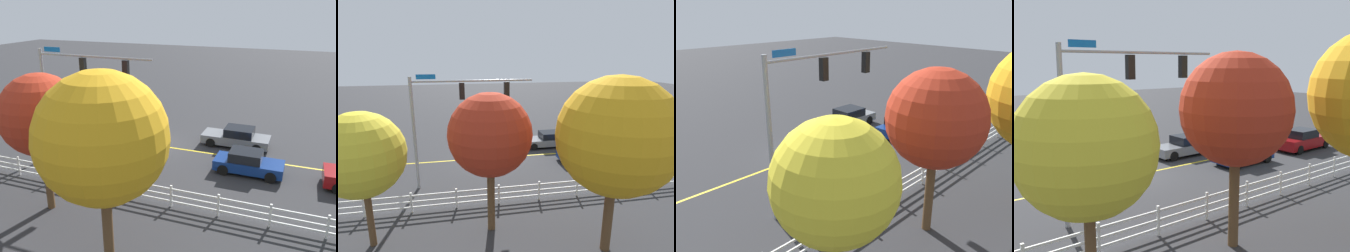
{
  "view_description": "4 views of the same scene",
  "coord_description": "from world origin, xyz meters",
  "views": [
    {
      "loc": [
        -9.66,
        21.62,
        9.54
      ],
      "look_at": [
        -1.71,
        1.17,
        2.0
      ],
      "focal_mm": 38.39,
      "sensor_mm": 36.0,
      "label": 1
    },
    {
      "loc": [
        2.81,
        20.87,
        8.2
      ],
      "look_at": [
        -0.97,
        1.44,
        3.04
      ],
      "focal_mm": 29.21,
      "sensor_mm": 36.0,
      "label": 2
    },
    {
      "loc": [
        12.29,
        15.48,
        8.71
      ],
      "look_at": [
        -1.5,
        1.76,
        1.93
      ],
      "focal_mm": 37.14,
      "sensor_mm": 36.0,
      "label": 3
    },
    {
      "loc": [
        10.32,
        17.95,
        6.26
      ],
      "look_at": [
        -2.04,
        2.21,
        2.94
      ],
      "focal_mm": 40.66,
      "sensor_mm": 36.0,
      "label": 4
    }
  ],
  "objects": [
    {
      "name": "car_0",
      "position": [
        -13.49,
        1.9,
        0.71
      ],
      "size": [
        4.77,
        2.03,
        1.5
      ],
      "rotation": [
        0.0,
        0.0,
        3.16
      ],
      "color": "maroon",
      "rests_on": "ground_plane"
    },
    {
      "name": "signal_assembly",
      "position": [
        3.09,
        4.29,
        5.01
      ],
      "size": [
        7.38,
        0.38,
        7.12
      ],
      "color": "gray",
      "rests_on": "ground_plane"
    },
    {
      "name": "car_1",
      "position": [
        -5.64,
        -1.98,
        0.65
      ],
      "size": [
        4.63,
        1.93,
        1.37
      ],
      "rotation": [
        0.0,
        0.0,
        6.28
      ],
      "color": "slate",
      "rests_on": "ground_plane"
    },
    {
      "name": "tree_0",
      "position": [
        6.6,
        9.49,
        4.25
      ],
      "size": [
        3.58,
        3.58,
        6.05
      ],
      "color": "brown",
      "rests_on": "ground_plane"
    },
    {
      "name": "ground_plane",
      "position": [
        0.0,
        0.0,
        0.0
      ],
      "size": [
        120.0,
        120.0,
        0.0
      ],
      "primitive_type": "plane",
      "color": "#2D2D30"
    },
    {
      "name": "lane_center_stripe",
      "position": [
        -4.0,
        0.0,
        0.0
      ],
      "size": [
        28.0,
        0.16,
        0.01
      ],
      "primitive_type": "cube",
      "color": "gold",
      "rests_on": "ground_plane"
    },
    {
      "name": "white_rail_fence",
      "position": [
        -3.0,
        7.1,
        0.6
      ],
      "size": [
        26.1,
        0.1,
        1.15
      ],
      "color": "white",
      "rests_on": "ground_plane"
    },
    {
      "name": "car_2",
      "position": [
        -7.08,
        2.0,
        0.65
      ],
      "size": [
        3.98,
        1.83,
        1.36
      ],
      "rotation": [
        0.0,
        0.0,
        3.14
      ],
      "color": "navy",
      "rests_on": "ground_plane"
    },
    {
      "name": "tree_1",
      "position": [
        1.28,
        9.31,
        4.75
      ],
      "size": [
        3.79,
        3.79,
        6.66
      ],
      "color": "brown",
      "rests_on": "ground_plane"
    }
  ]
}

